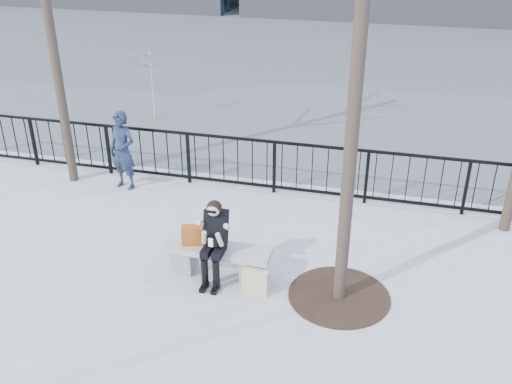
# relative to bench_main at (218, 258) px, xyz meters

# --- Properties ---
(ground) EXTENTS (120.00, 120.00, 0.00)m
(ground) POSITION_rel_bench_main_xyz_m (0.00, 0.00, -0.30)
(ground) COLOR #9D9D98
(ground) RESTS_ON ground
(street_surface) EXTENTS (60.00, 23.00, 0.01)m
(street_surface) POSITION_rel_bench_main_xyz_m (0.00, 15.00, -0.30)
(street_surface) COLOR #474747
(street_surface) RESTS_ON ground
(railing) EXTENTS (14.00, 0.06, 1.10)m
(railing) POSITION_rel_bench_main_xyz_m (0.00, 3.00, 0.25)
(railing) COLOR black
(railing) RESTS_ON ground
(tree_grate) EXTENTS (1.50, 1.50, 0.02)m
(tree_grate) POSITION_rel_bench_main_xyz_m (1.90, -0.10, -0.29)
(tree_grate) COLOR black
(tree_grate) RESTS_ON ground
(bench_main) EXTENTS (1.65, 0.46, 0.49)m
(bench_main) POSITION_rel_bench_main_xyz_m (0.00, 0.00, 0.00)
(bench_main) COLOR slate
(bench_main) RESTS_ON ground
(seated_woman) EXTENTS (0.50, 0.64, 1.34)m
(seated_woman) POSITION_rel_bench_main_xyz_m (0.00, -0.16, 0.37)
(seated_woman) COLOR black
(seated_woman) RESTS_ON ground
(handbag) EXTENTS (0.40, 0.27, 0.30)m
(handbag) POSITION_rel_bench_main_xyz_m (-0.39, 0.02, 0.34)
(handbag) COLOR #9C4613
(handbag) RESTS_ON bench_main
(shopping_bag) EXTENTS (0.41, 0.19, 0.38)m
(shopping_bag) POSITION_rel_bench_main_xyz_m (0.68, -0.30, -0.11)
(shopping_bag) COLOR beige
(shopping_bag) RESTS_ON ground
(standing_man) EXTENTS (0.65, 0.50, 1.61)m
(standing_man) POSITION_rel_bench_main_xyz_m (-2.78, 2.47, 0.50)
(standing_man) COLOR black
(standing_man) RESTS_ON ground
(vendor_umbrella) EXTENTS (2.65, 2.67, 1.89)m
(vendor_umbrella) POSITION_rel_bench_main_xyz_m (-3.87, 6.34, 0.64)
(vendor_umbrella) COLOR gold
(vendor_umbrella) RESTS_ON ground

